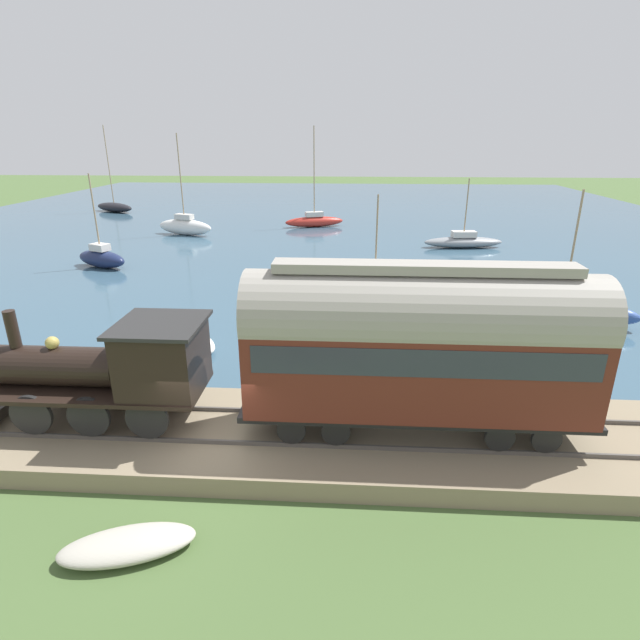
# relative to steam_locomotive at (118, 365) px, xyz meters

# --- Properties ---
(ground_plane) EXTENTS (200.00, 200.00, 0.00)m
(ground_plane) POSITION_rel_steam_locomotive_xyz_m (-0.73, -2.74, -2.41)
(ground_plane) COLOR #476033
(harbor_water) EXTENTS (80.00, 80.00, 0.01)m
(harbor_water) POSITION_rel_steam_locomotive_xyz_m (42.58, -2.74, -2.41)
(harbor_water) COLOR #38566B
(harbor_water) RESTS_ON ground
(rail_embankment) EXTENTS (4.57, 56.00, 0.69)m
(rail_embankment) POSITION_rel_steam_locomotive_xyz_m (0.00, -2.74, -2.12)
(rail_embankment) COLOR #84755B
(rail_embankment) RESTS_ON ground
(steam_locomotive) EXTENTS (2.27, 6.38, 3.24)m
(steam_locomotive) POSITION_rel_steam_locomotive_xyz_m (0.00, 0.00, 0.00)
(steam_locomotive) COLOR black
(steam_locomotive) RESTS_ON rail_embankment
(passenger_coach) EXTENTS (2.24, 9.31, 4.71)m
(passenger_coach) POSITION_rel_steam_locomotive_xyz_m (0.00, -8.10, 0.89)
(passenger_coach) COLOR black
(passenger_coach) RESTS_ON rail_embankment
(sailboat_red) EXTENTS (2.85, 5.78, 9.14)m
(sailboat_red) POSITION_rel_steam_locomotive_xyz_m (36.26, -2.74, -1.81)
(sailboat_red) COLOR #B72D23
(sailboat_red) RESTS_ON harbor_water
(sailboat_white) EXTENTS (2.70, 5.43, 8.50)m
(sailboat_white) POSITION_rel_steam_locomotive_xyz_m (31.39, 8.38, -1.63)
(sailboat_white) COLOR white
(sailboat_white) RESTS_ON harbor_water
(sailboat_blue) EXTENTS (4.12, 6.29, 6.09)m
(sailboat_blue) POSITION_rel_steam_locomotive_xyz_m (11.17, -16.45, -1.72)
(sailboat_blue) COLOR #335199
(sailboat_blue) RESTS_ON harbor_water
(sailboat_gray) EXTENTS (2.08, 6.26, 5.27)m
(sailboat_gray) POSITION_rel_steam_locomotive_xyz_m (27.53, -15.12, -1.92)
(sailboat_gray) COLOR gray
(sailboat_gray) RESTS_ON harbor_water
(sailboat_navy) EXTENTS (2.82, 4.19, 6.07)m
(sailboat_navy) POSITION_rel_steam_locomotive_xyz_m (19.61, 10.28, -1.76)
(sailboat_navy) COLOR #192347
(sailboat_navy) RESTS_ON harbor_water
(sailboat_yellow) EXTENTS (2.11, 6.20, 5.25)m
(sailboat_yellow) POSITION_rel_steam_locomotive_xyz_m (16.36, -7.75, -1.91)
(sailboat_yellow) COLOR gold
(sailboat_yellow) RESTS_ON harbor_water
(sailboat_black) EXTENTS (4.00, 5.68, 9.39)m
(sailboat_black) POSITION_rel_steam_locomotive_xyz_m (44.86, 21.03, -1.85)
(sailboat_black) COLOR black
(sailboat_black) RESTS_ON harbor_water
(rowboat_far_out) EXTENTS (2.55, 2.20, 0.52)m
(rowboat_far_out) POSITION_rel_steam_locomotive_xyz_m (6.62, -0.15, -2.14)
(rowboat_far_out) COLOR silver
(rowboat_far_out) RESTS_ON harbor_water
(rowboat_off_pier) EXTENTS (2.18, 1.97, 0.49)m
(rowboat_off_pier) POSITION_rel_steam_locomotive_xyz_m (8.88, -6.30, -2.16)
(rowboat_off_pier) COLOR beige
(rowboat_off_pier) RESTS_ON harbor_water
(beached_dinghy) EXTENTS (1.88, 3.00, 0.44)m
(beached_dinghy) POSITION_rel_steam_locomotive_xyz_m (-4.07, -1.74, -2.19)
(beached_dinghy) COLOR #B7B2A3
(beached_dinghy) RESTS_ON ground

